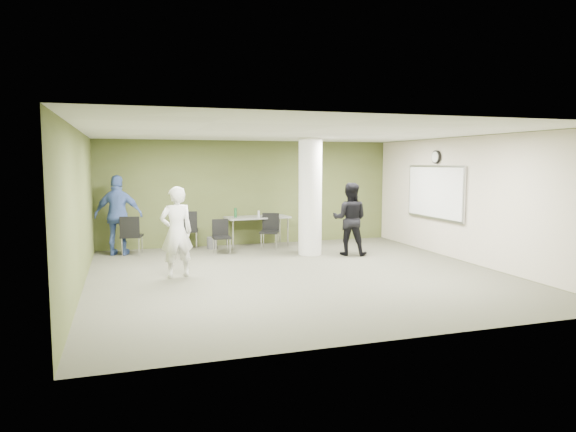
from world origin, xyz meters
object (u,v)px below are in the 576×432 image
object	(u,v)px
man_black	(350,219)
man_blue	(118,215)
folding_table	(257,218)
chair_back_left	(131,233)
woman_white	(176,232)

from	to	relation	value
man_black	man_blue	size ratio (longest dim) A/B	0.91
folding_table	man_blue	distance (m)	3.48
folding_table	chair_back_left	distance (m)	3.23
folding_table	woman_white	size ratio (longest dim) A/B	0.98
chair_back_left	woman_white	world-z (taller)	woman_white
chair_back_left	man_black	size ratio (longest dim) A/B	0.55
chair_back_left	woman_white	distance (m)	2.79
folding_table	chair_back_left	xyz separation A→B (m)	(-3.20, -0.44, -0.19)
folding_table	man_blue	size ratio (longest dim) A/B	0.90
woman_white	man_blue	world-z (taller)	man_blue
chair_back_left	man_black	world-z (taller)	man_black
man_black	chair_back_left	bearing A→B (deg)	12.55
folding_table	chair_back_left	bearing A→B (deg)	-176.44
folding_table	man_blue	xyz separation A→B (m)	(-3.47, -0.24, 0.22)
man_blue	woman_white	bearing A→B (deg)	124.80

